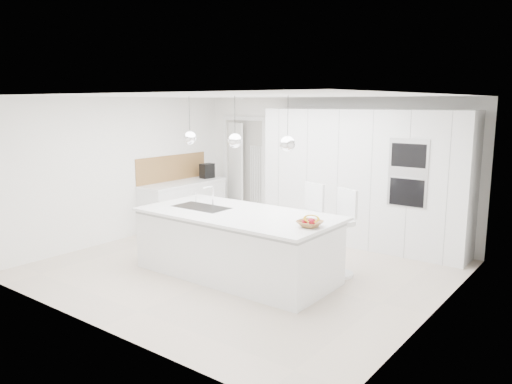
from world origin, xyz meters
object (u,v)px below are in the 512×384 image
Objects in this scene: fruit_bowl at (310,224)px; espresso_machine at (207,171)px; bar_stool_left at (308,226)px; island_base at (236,246)px; bar_stool_right at (341,234)px.

fruit_bowl is 1.05× the size of espresso_machine.
bar_stool_left is (-0.63, 1.01, -0.33)m from fruit_bowl.
bar_stool_right is (1.18, 0.87, 0.18)m from island_base.
espresso_machine reaches higher than island_base.
espresso_machine is 3.37m from bar_stool_left.
fruit_bowl is 0.97m from bar_stool_right.
island_base is 1.48m from bar_stool_right.
bar_stool_left is at bearing -15.57° from espresso_machine.
bar_stool_left is at bearing 58.46° from island_base.
bar_stool_right is (0.59, -0.10, -0.00)m from bar_stool_left.
island_base is 1.15m from bar_stool_left.
bar_stool_left is (0.59, 0.97, 0.18)m from island_base.
bar_stool_left reaches higher than fruit_bowl.
bar_stool_right is at bearing 36.29° from island_base.
espresso_machine is 0.24× the size of bar_stool_right.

